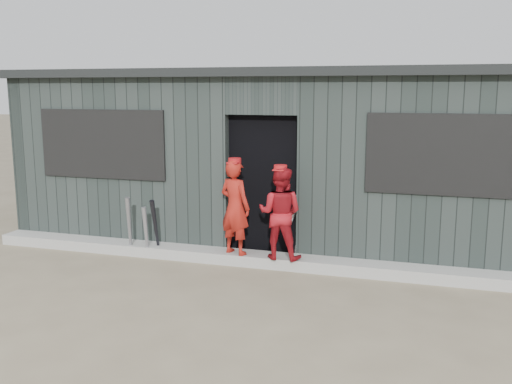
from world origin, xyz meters
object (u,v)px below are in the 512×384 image
(bat_mid, at_px, (146,232))
(player_grey_back, at_px, (311,214))
(player_red_right, at_px, (280,213))
(dugout, at_px, (287,156))
(bat_left, at_px, (129,226))
(player_red_left, at_px, (235,207))
(bat_right, at_px, (156,228))

(bat_mid, distance_m, player_grey_back, 2.31)
(player_red_right, height_order, dugout, dugout)
(bat_left, height_order, player_red_left, player_red_left)
(bat_right, distance_m, player_red_left, 1.23)
(bat_left, height_order, player_grey_back, player_grey_back)
(bat_right, relative_size, player_red_left, 0.68)
(bat_mid, distance_m, player_red_right, 1.96)
(player_grey_back, bearing_deg, bat_mid, -14.24)
(bat_mid, height_order, player_red_left, player_red_left)
(player_grey_back, bearing_deg, bat_left, -15.71)
(bat_mid, relative_size, player_grey_back, 0.56)
(bat_mid, bearing_deg, player_grey_back, 13.89)
(bat_mid, xyz_separation_m, dugout, (1.57, 1.84, 0.92))
(bat_right, height_order, player_red_left, player_red_left)
(bat_left, height_order, bat_right, bat_left)
(bat_left, bearing_deg, bat_mid, -0.68)
(dugout, bearing_deg, bat_left, -134.82)
(bat_mid, relative_size, player_red_left, 0.58)
(bat_right, height_order, player_red_right, player_red_right)
(bat_mid, height_order, player_grey_back, player_grey_back)
(player_red_right, height_order, player_grey_back, player_red_right)
(player_red_left, distance_m, player_red_right, 0.63)
(player_red_left, height_order, dugout, dugout)
(bat_mid, xyz_separation_m, player_grey_back, (2.23, 0.55, 0.29))
(bat_left, distance_m, player_red_left, 1.59)
(bat_right, xyz_separation_m, dugout, (1.45, 1.77, 0.86))
(bat_left, xyz_separation_m, dugout, (1.83, 1.84, 0.85))
(player_red_right, bearing_deg, player_grey_back, -120.70)
(bat_left, distance_m, player_grey_back, 2.56)
(bat_mid, bearing_deg, player_red_right, 1.67)
(player_grey_back, relative_size, dugout, 0.16)
(bat_mid, relative_size, bat_right, 0.85)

